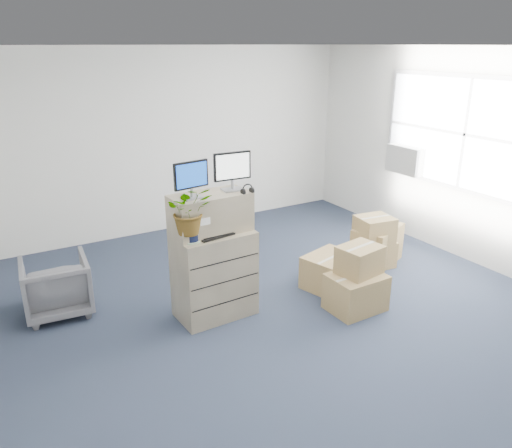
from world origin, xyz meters
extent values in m
plane|color=#222D3D|center=(0.00, 0.00, 0.00)|extent=(7.00, 7.00, 0.00)
cube|color=silver|center=(0.00, 3.51, 1.40)|extent=(6.00, 0.02, 2.80)
cube|color=silver|center=(3.01, 0.00, 1.40)|extent=(0.02, 7.00, 2.80)
cube|color=#9C9B9E|center=(2.96, 0.50, 1.70)|extent=(0.06, 2.72, 1.52)
cube|color=white|center=(2.92, 0.50, 1.70)|extent=(0.01, 2.60, 1.40)
cube|color=beige|center=(2.87, 1.40, 1.20)|extent=(0.24, 0.60, 0.40)
cube|color=gray|center=(-0.65, 0.67, 0.48)|extent=(0.84, 0.53, 0.96)
cube|color=gray|center=(-0.66, 0.72, 1.17)|extent=(0.84, 0.44, 0.41)
cube|color=#99999E|center=(-0.87, 0.68, 1.38)|extent=(0.22, 0.17, 0.01)
cylinder|color=#99999E|center=(-0.87, 0.68, 1.43)|extent=(0.03, 0.03, 0.09)
cube|color=black|center=(-0.87, 0.68, 1.61)|extent=(0.38, 0.08, 0.27)
cube|color=navy|center=(-0.87, 0.66, 1.61)|extent=(0.34, 0.06, 0.23)
cube|color=#99999E|center=(-0.39, 0.73, 1.38)|extent=(0.22, 0.17, 0.01)
cylinder|color=#99999E|center=(-0.39, 0.73, 1.43)|extent=(0.04, 0.04, 0.10)
cube|color=black|center=(-0.39, 0.73, 1.63)|extent=(0.41, 0.05, 0.29)
cube|color=white|center=(-0.39, 0.71, 1.63)|extent=(0.37, 0.03, 0.25)
torus|color=black|center=(-0.31, 0.56, 1.41)|extent=(0.13, 0.02, 0.13)
cube|color=black|center=(-0.68, 0.57, 0.97)|extent=(0.41, 0.22, 0.02)
ellipsoid|color=silver|center=(-0.31, 0.58, 0.97)|extent=(0.09, 0.07, 0.03)
cylinder|color=#919399|center=(-0.60, 0.76, 1.09)|extent=(0.07, 0.07, 0.25)
cube|color=silver|center=(-0.66, 0.68, 0.97)|extent=(0.06, 0.05, 0.02)
cube|color=black|center=(-0.66, 0.68, 1.03)|extent=(0.06, 0.04, 0.11)
cube|color=black|center=(-0.28, 0.83, 0.99)|extent=(0.20, 0.16, 0.06)
cube|color=#4081D9|center=(-0.36, 0.79, 1.06)|extent=(0.24, 0.14, 0.09)
cylinder|color=#A1C19B|center=(-0.95, 0.57, 0.97)|extent=(0.20, 0.20, 0.01)
cylinder|color=black|center=(-0.95, 0.57, 1.04)|extent=(0.17, 0.17, 0.13)
imported|color=#164E16|center=(-0.95, 0.57, 1.23)|extent=(0.52, 0.56, 0.38)
imported|color=#5E5E63|center=(-2.14, 1.58, 0.35)|extent=(0.73, 0.69, 0.70)
cube|color=olive|center=(0.75, -0.02, 0.21)|extent=(0.61, 0.47, 0.42)
cube|color=olive|center=(1.74, 0.76, 0.18)|extent=(0.54, 0.46, 0.35)
cube|color=olive|center=(0.86, 0.53, 0.20)|extent=(0.74, 0.71, 0.41)
cube|color=olive|center=(0.81, 0.02, 0.58)|extent=(0.51, 0.43, 0.32)
cube|color=olive|center=(1.70, 0.74, 0.53)|extent=(0.49, 0.45, 0.34)
cube|color=olive|center=(1.85, 0.83, 0.25)|extent=(0.83, 0.69, 0.51)
camera|label=1|loc=(-2.72, -3.74, 2.82)|focal=35.00mm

